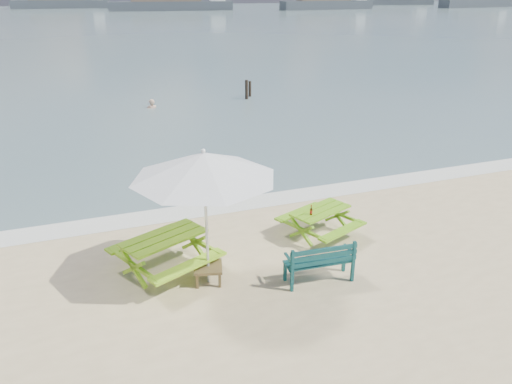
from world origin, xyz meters
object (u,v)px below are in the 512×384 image
object	(u,v)px
side_table	(208,273)
picnic_table_left	(165,255)
patio_umbrella	(204,166)
swimmer	(152,115)
park_bench	(319,269)
picnic_table_right	(320,223)

from	to	relation	value
side_table	picnic_table_left	bearing A→B (deg)	137.00
patio_umbrella	swimmer	xyz separation A→B (m)	(1.48, 16.02, -2.83)
patio_umbrella	swimmer	world-z (taller)	patio_umbrella
picnic_table_left	park_bench	bearing A→B (deg)	-26.60
picnic_table_left	swimmer	bearing A→B (deg)	81.82
park_bench	patio_umbrella	world-z (taller)	patio_umbrella
park_bench	side_table	bearing A→B (deg)	160.69
park_bench	patio_umbrella	xyz separation A→B (m)	(-2.09, 0.73, 2.22)
picnic_table_right	side_table	bearing A→B (deg)	-161.62
swimmer	picnic_table_right	bearing A→B (deg)	-84.21
picnic_table_right	swimmer	xyz separation A→B (m)	(-1.52, 15.02, -0.68)
park_bench	swimmer	distance (m)	16.77
picnic_table_left	picnic_table_right	xyz separation A→B (m)	(3.73, 0.32, -0.06)
picnic_table_left	park_bench	distance (m)	3.16
patio_umbrella	swimmer	distance (m)	16.33
park_bench	side_table	xyz separation A→B (m)	(-2.09, 0.73, -0.08)
picnic_table_right	patio_umbrella	distance (m)	3.82
picnic_table_left	side_table	bearing A→B (deg)	-43.00
picnic_table_right	park_bench	bearing A→B (deg)	-117.63
picnic_table_right	swimmer	distance (m)	15.11
picnic_table_right	park_bench	size ratio (longest dim) A/B	1.44
picnic_table_left	side_table	xyz separation A→B (m)	(0.73, -0.68, -0.21)
picnic_table_right	side_table	xyz separation A→B (m)	(-3.00, -1.00, -0.15)
picnic_table_right	park_bench	world-z (taller)	park_bench
picnic_table_left	picnic_table_right	bearing A→B (deg)	4.86
picnic_table_right	patio_umbrella	size ratio (longest dim) A/B	0.61
patio_umbrella	picnic_table_right	bearing A→B (deg)	18.38
picnic_table_left	park_bench	size ratio (longest dim) A/B	1.72
picnic_table_left	park_bench	xyz separation A→B (m)	(2.82, -1.41, -0.13)
park_bench	picnic_table_left	bearing A→B (deg)	153.40
picnic_table_right	side_table	size ratio (longest dim) A/B	3.03
picnic_table_left	swimmer	world-z (taller)	picnic_table_left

